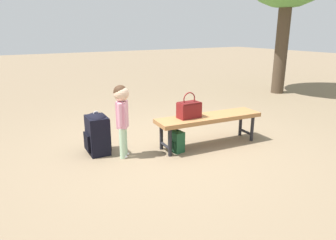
{
  "coord_description": "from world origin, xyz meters",
  "views": [
    {
      "loc": [
        2.07,
        3.52,
        1.65
      ],
      "look_at": [
        -0.01,
        0.0,
        0.45
      ],
      "focal_mm": 32.98,
      "sensor_mm": 36.0,
      "label": 1
    }
  ],
  "objects_px": {
    "park_bench": "(209,119)",
    "handbag": "(189,109)",
    "child_standing": "(122,110)",
    "backpack_large": "(97,132)",
    "backpack_small": "(176,140)"
  },
  "relations": [
    {
      "from": "child_standing",
      "to": "backpack_small",
      "type": "relative_size",
      "value": 2.89
    },
    {
      "from": "handbag",
      "to": "backpack_small",
      "type": "relative_size",
      "value": 1.09
    },
    {
      "from": "park_bench",
      "to": "child_standing",
      "type": "distance_m",
      "value": 1.3
    },
    {
      "from": "backpack_small",
      "to": "child_standing",
      "type": "bearing_deg",
      "value": -16.24
    },
    {
      "from": "handbag",
      "to": "child_standing",
      "type": "distance_m",
      "value": 0.96
    },
    {
      "from": "handbag",
      "to": "backpack_small",
      "type": "height_order",
      "value": "handbag"
    },
    {
      "from": "child_standing",
      "to": "park_bench",
      "type": "bearing_deg",
      "value": 169.91
    },
    {
      "from": "park_bench",
      "to": "backpack_large",
      "type": "bearing_deg",
      "value": -19.12
    },
    {
      "from": "child_standing",
      "to": "handbag",
      "type": "bearing_deg",
      "value": 170.27
    },
    {
      "from": "park_bench",
      "to": "handbag",
      "type": "bearing_deg",
      "value": -11.18
    },
    {
      "from": "child_standing",
      "to": "backpack_large",
      "type": "bearing_deg",
      "value": -49.91
    },
    {
      "from": "park_bench",
      "to": "backpack_large",
      "type": "relative_size",
      "value": 2.7
    },
    {
      "from": "backpack_large",
      "to": "backpack_small",
      "type": "height_order",
      "value": "backpack_large"
    },
    {
      "from": "park_bench",
      "to": "handbag",
      "type": "distance_m",
      "value": 0.37
    },
    {
      "from": "child_standing",
      "to": "backpack_large",
      "type": "distance_m",
      "value": 0.53
    }
  ]
}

